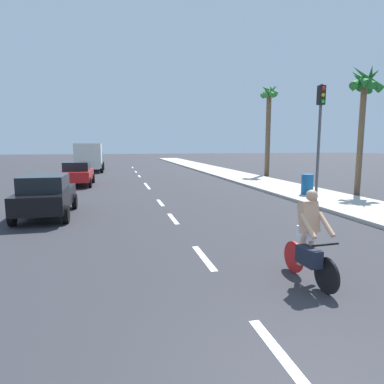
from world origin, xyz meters
name	(u,v)px	position (x,y,z in m)	size (l,w,h in m)	color
ground_plane	(146,185)	(0.00, 20.00, 0.00)	(160.00, 160.00, 0.00)	#2D2D33
sidewalk_strip	(246,178)	(8.00, 22.00, 0.07)	(3.60, 80.00, 0.14)	#B2ADA3
lane_stripe_0	(282,357)	(0.00, 0.98, 0.00)	(0.16, 1.80, 0.01)	white
lane_stripe_1	(204,258)	(0.00, 4.83, 0.00)	(0.16, 1.80, 0.01)	white
lane_stripe_2	(173,219)	(0.00, 9.19, 0.00)	(0.16, 1.80, 0.01)	white
lane_stripe_3	(160,203)	(0.00, 12.65, 0.00)	(0.16, 1.80, 0.01)	white
lane_stripe_4	(148,187)	(0.00, 18.43, 0.00)	(0.16, 1.80, 0.01)	white
lane_stripe_5	(146,184)	(0.00, 20.08, 0.00)	(0.16, 1.80, 0.01)	white
lane_stripe_6	(139,176)	(0.00, 26.33, 0.00)	(0.16, 1.80, 0.01)	white
lane_stripe_7	(136,172)	(0.00, 31.11, 0.00)	(0.16, 1.80, 0.01)	white
lane_stripe_8	(133,168)	(0.00, 37.64, 0.00)	(0.16, 1.80, 0.01)	white
cyclist	(309,241)	(1.59, 2.99, 0.83)	(0.64, 1.71, 1.82)	black
parked_car_black	(46,194)	(-4.54, 10.62, 0.84)	(1.89, 4.03, 1.57)	black
parked_car_red	(78,173)	(-4.43, 20.51, 0.84)	(1.96, 4.19, 1.57)	red
delivery_truck	(89,157)	(-4.48, 32.34, 1.50)	(2.70, 6.25, 2.80)	#23478C
palm_tree_mid	(364,91)	(10.88, 13.05, 5.48)	(1.88, 1.79, 6.85)	brown
palm_tree_far	(269,107)	(10.79, 24.11, 5.83)	(1.64, 1.70, 7.85)	brown
traffic_signal	(320,123)	(6.60, 10.38, 3.61)	(0.28, 0.33, 5.20)	#4C4C51
trash_bin_near	(307,184)	(7.61, 12.71, 0.66)	(0.60, 0.60, 1.04)	#14518C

